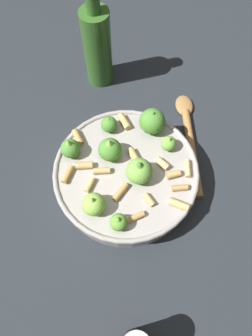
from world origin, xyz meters
TOP-DOWN VIEW (x-y plane):
  - ground_plane at (0.00, 0.00)m, footprint 2.40×2.40m
  - cooking_pan at (-0.00, -0.00)m, footprint 0.25×0.25m
  - olive_oil_bottle at (-0.19, -0.17)m, footprint 0.06×0.06m
  - wooden_spoon at (-0.14, 0.06)m, footprint 0.21×0.14m

SIDE VIEW (x-z plane):
  - ground_plane at x=0.00m, z-range 0.00..0.00m
  - wooden_spoon at x=-0.14m, z-range 0.00..0.02m
  - cooking_pan at x=0.00m, z-range -0.02..0.09m
  - olive_oil_bottle at x=-0.19m, z-range -0.02..0.20m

